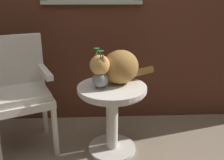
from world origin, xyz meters
name	(u,v)px	position (x,y,z in m)	size (l,w,h in m)	color
wicker_side_table	(112,106)	(0.07, 0.21, 0.40)	(0.53, 0.53, 0.57)	silver
wicker_chair	(18,87)	(-0.68, 0.32, 0.53)	(0.60, 0.58, 0.92)	silver
cat	(118,67)	(0.12, 0.27, 0.70)	(0.53, 0.40, 0.27)	#AD7A3D
pewter_vase_with_ivy	(100,77)	(-0.02, 0.17, 0.66)	(0.12, 0.15, 0.30)	gray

